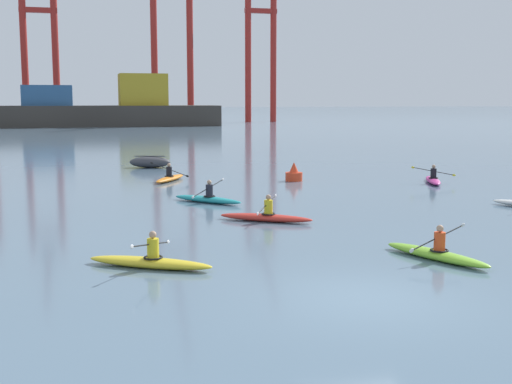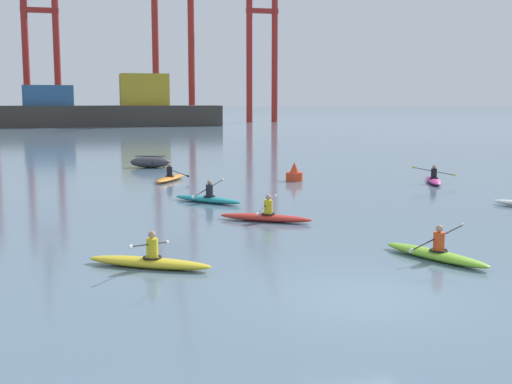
# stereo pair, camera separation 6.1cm
# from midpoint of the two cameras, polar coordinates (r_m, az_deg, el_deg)

# --- Properties ---
(ground_plane) EXTENTS (800.00, 800.00, 0.00)m
(ground_plane) POSITION_cam_midpoint_polar(r_m,az_deg,el_deg) (14.74, 9.28, -8.94)
(ground_plane) COLOR slate
(container_barge) EXTENTS (54.72, 8.34, 8.50)m
(container_barge) POSITION_cam_midpoint_polar(r_m,az_deg,el_deg) (112.30, -17.01, 6.67)
(container_barge) COLOR #38332D
(container_barge) RESTS_ON ground
(gantry_crane_west_mid) EXTENTS (6.49, 17.91, 30.69)m
(gantry_crane_west_mid) POSITION_cam_midpoint_polar(r_m,az_deg,el_deg) (126.73, -18.03, 12.79)
(gantry_crane_west_mid) COLOR maroon
(gantry_crane_west_mid) RESTS_ON ground
(gantry_crane_east_mid) EXTENTS (7.76, 19.68, 40.70)m
(gantry_crane_east_mid) POSITION_cam_midpoint_polar(r_m,az_deg,el_deg) (125.34, -7.17, 14.67)
(gantry_crane_east_mid) COLOR maroon
(gantry_crane_east_mid) RESTS_ON ground
(gantry_crane_east) EXTENTS (6.29, 16.35, 33.99)m
(gantry_crane_east) POSITION_cam_midpoint_polar(r_m,az_deg,el_deg) (132.20, 0.44, 13.32)
(gantry_crane_east) COLOR maroon
(gantry_crane_east) RESTS_ON ground
(capsized_dinghy) EXTENTS (2.82, 1.89, 0.76)m
(capsized_dinghy) POSITION_cam_midpoint_polar(r_m,az_deg,el_deg) (42.74, -9.08, 2.53)
(capsized_dinghy) COLOR #38383D
(capsized_dinghy) RESTS_ON ground
(channel_buoy) EXTENTS (0.90, 0.90, 1.00)m
(channel_buoy) POSITION_cam_midpoint_polar(r_m,az_deg,el_deg) (35.34, 3.20, 1.54)
(channel_buoy) COLOR red
(channel_buoy) RESTS_ON ground
(kayak_red) EXTENTS (3.17, 2.38, 0.95)m
(kayak_red) POSITION_cam_midpoint_polar(r_m,az_deg,el_deg) (23.52, 0.78, -2.10)
(kayak_red) COLOR red
(kayak_red) RESTS_ON ground
(kayak_lime) EXTENTS (2.12, 3.39, 0.95)m
(kayak_lime) POSITION_cam_midpoint_polar(r_m,az_deg,el_deg) (18.56, 15.03, -5.06)
(kayak_lime) COLOR #7ABC2D
(kayak_lime) RESTS_ON ground
(kayak_yellow) EXTENTS (3.21, 2.30, 0.95)m
(kayak_yellow) POSITION_cam_midpoint_polar(r_m,az_deg,el_deg) (17.30, -9.12, -5.83)
(kayak_yellow) COLOR yellow
(kayak_yellow) RESTS_ON ground
(kayak_magenta) EXTENTS (2.11, 3.38, 0.95)m
(kayak_magenta) POSITION_cam_midpoint_polar(r_m,az_deg,el_deg) (35.59, 14.81, 1.03)
(kayak_magenta) COLOR #C13384
(kayak_magenta) RESTS_ON ground
(kayak_orange) EXTENTS (2.23, 3.24, 1.01)m
(kayak_orange) POSITION_cam_midpoint_polar(r_m,az_deg,el_deg) (35.56, -7.40, 1.22)
(kayak_orange) COLOR orange
(kayak_orange) RESTS_ON ground
(kayak_teal) EXTENTS (2.71, 2.94, 0.95)m
(kayak_teal) POSITION_cam_midpoint_polar(r_m,az_deg,el_deg) (27.89, -4.20, -0.55)
(kayak_teal) COLOR teal
(kayak_teal) RESTS_ON ground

